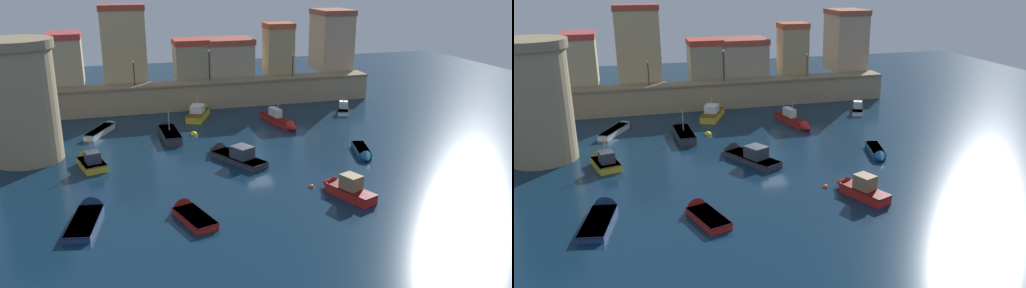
% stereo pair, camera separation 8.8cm
% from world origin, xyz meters
% --- Properties ---
extents(ground_plane, '(110.10, 110.10, 0.00)m').
position_xyz_m(ground_plane, '(0.00, 0.00, 0.00)').
color(ground_plane, '#0C2338').
extents(quay_wall, '(41.20, 3.14, 3.35)m').
position_xyz_m(quay_wall, '(0.00, 19.77, 1.68)').
color(quay_wall, '#9E8966').
rests_on(quay_wall, ground).
extents(old_town_backdrop, '(39.80, 5.90, 9.60)m').
position_xyz_m(old_town_backdrop, '(1.09, 23.45, 6.74)').
color(old_town_backdrop, tan).
rests_on(old_town_backdrop, ground).
extents(fortress_tower, '(6.53, 6.53, 11.02)m').
position_xyz_m(fortress_tower, '(-20.53, 5.10, 5.57)').
color(fortress_tower, '#9E8966').
rests_on(fortress_tower, ground).
extents(quay_lamp_0, '(0.32, 0.32, 2.99)m').
position_xyz_m(quay_lamp_0, '(-9.92, 19.77, 5.37)').
color(quay_lamp_0, black).
rests_on(quay_lamp_0, quay_wall).
extents(quay_lamp_1, '(0.32, 0.32, 3.90)m').
position_xyz_m(quay_lamp_1, '(-0.70, 19.77, 5.90)').
color(quay_lamp_1, black).
rests_on(quay_lamp_1, quay_wall).
extents(quay_lamp_2, '(0.32, 0.32, 2.98)m').
position_xyz_m(quay_lamp_2, '(10.41, 19.77, 5.36)').
color(quay_lamp_2, black).
rests_on(quay_lamp_2, quay_wall).
extents(moored_boat_0, '(3.24, 5.31, 2.16)m').
position_xyz_m(moored_boat_0, '(3.91, -10.33, 0.60)').
color(moored_boat_0, red).
rests_on(moored_boat_0, ground).
extents(moored_boat_1, '(2.94, 4.76, 3.48)m').
position_xyz_m(moored_boat_1, '(-15.17, 1.83, 0.49)').
color(moored_boat_1, gold).
rests_on(moored_boat_1, ground).
extents(moored_boat_2, '(2.44, 5.13, 1.14)m').
position_xyz_m(moored_boat_2, '(9.52, -2.39, 0.31)').
color(moored_boat_2, '#195689').
rests_on(moored_boat_2, ground).
extents(moored_boat_3, '(3.05, 5.29, 1.54)m').
position_xyz_m(moored_boat_3, '(-8.34, -10.56, 0.27)').
color(moored_boat_3, red).
rests_on(moored_boat_3, ground).
extents(moored_boat_4, '(2.66, 7.40, 2.95)m').
position_xyz_m(moored_boat_4, '(5.41, 9.59, 0.46)').
color(moored_boat_4, red).
rests_on(moored_boat_4, ground).
extents(moored_boat_5, '(3.18, 5.04, 2.34)m').
position_xyz_m(moored_boat_5, '(14.77, 13.14, 0.40)').
color(moored_boat_5, white).
rests_on(moored_boat_5, ground).
extents(moored_boat_6, '(4.11, 6.46, 3.14)m').
position_xyz_m(moored_boat_6, '(-2.86, 15.31, 0.57)').
color(moored_boat_6, gold).
rests_on(moored_boat_6, ground).
extents(moored_boat_7, '(3.88, 6.26, 1.08)m').
position_xyz_m(moored_boat_7, '(-13.92, 12.06, 0.34)').
color(moored_boat_7, silver).
rests_on(moored_boat_7, ground).
extents(moored_boat_8, '(5.01, 7.24, 2.23)m').
position_xyz_m(moored_boat_8, '(-2.65, 0.04, 0.45)').
color(moored_boat_8, '#333338').
rests_on(moored_boat_8, ground).
extents(moored_boat_9, '(1.93, 6.67, 3.43)m').
position_xyz_m(moored_boat_9, '(-7.38, 8.74, 0.45)').
color(moored_boat_9, '#333338').
rests_on(moored_boat_9, ground).
extents(moored_boat_11, '(2.87, 6.56, 1.67)m').
position_xyz_m(moored_boat_11, '(-15.13, -8.70, 0.25)').
color(moored_boat_11, navy).
rests_on(moored_boat_11, ground).
extents(mooring_buoy_0, '(0.74, 0.74, 0.74)m').
position_xyz_m(mooring_buoy_0, '(-4.74, 8.44, 0.00)').
color(mooring_buoy_0, yellow).
rests_on(mooring_buoy_0, ground).
extents(mooring_buoy_1, '(0.44, 0.44, 0.44)m').
position_xyz_m(mooring_buoy_1, '(2.02, -8.12, 0.00)').
color(mooring_buoy_1, '#EA4C19').
rests_on(mooring_buoy_1, ground).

